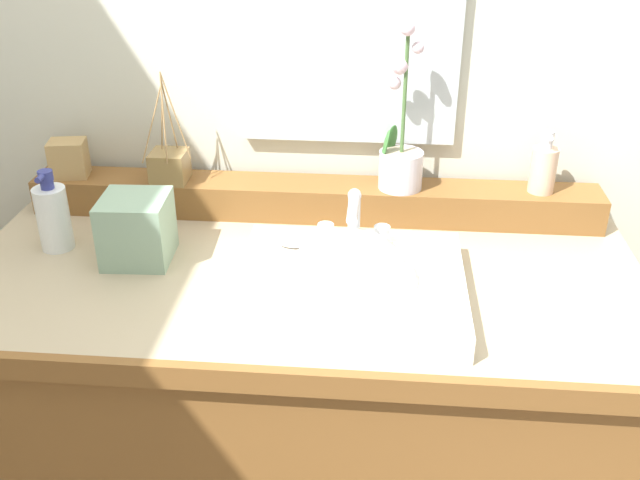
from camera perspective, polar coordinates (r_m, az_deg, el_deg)
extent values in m
cube|color=beige|center=(1.69, 0.00, 17.73)|extent=(3.11, 0.20, 2.49)
cube|color=brown|center=(1.69, -1.32, -15.04)|extent=(1.32, 0.62, 0.78)
cube|color=tan|center=(1.44, -1.50, -3.00)|extent=(1.34, 0.64, 0.04)
cube|color=brown|center=(1.18, -3.26, -10.95)|extent=(1.34, 0.02, 0.04)
cube|color=brown|center=(1.64, -0.54, 3.23)|extent=(1.27, 0.11, 0.08)
cube|color=white|center=(1.33, 2.35, -3.67)|extent=(0.41, 0.37, 0.05)
sphere|color=white|center=(1.33, 2.29, -4.58)|extent=(0.26, 0.26, 0.26)
cylinder|color=silver|center=(1.41, 2.68, 1.66)|extent=(0.02, 0.02, 0.10)
cylinder|color=silver|center=(1.34, 2.61, 2.55)|extent=(0.02, 0.11, 0.02)
sphere|color=silver|center=(1.39, 2.72, 3.51)|extent=(0.03, 0.03, 0.03)
cylinder|color=silver|center=(1.43, 0.44, 0.59)|extent=(0.03, 0.03, 0.04)
cylinder|color=silver|center=(1.42, 4.86, 0.41)|extent=(0.03, 0.03, 0.04)
ellipsoid|color=beige|center=(1.41, -2.03, -0.04)|extent=(0.07, 0.04, 0.02)
cylinder|color=silver|center=(1.60, 6.32, 5.48)|extent=(0.10, 0.10, 0.08)
cylinder|color=tan|center=(1.58, 6.39, 6.66)|extent=(0.08, 0.08, 0.01)
cylinder|color=#476B38|center=(1.54, 6.66, 11.43)|extent=(0.01, 0.01, 0.26)
ellipsoid|color=#387033|center=(1.57, 5.14, 7.37)|extent=(0.03, 0.03, 0.07)
ellipsoid|color=#387033|center=(1.60, 5.61, 7.77)|extent=(0.04, 0.04, 0.07)
sphere|color=silver|center=(1.55, 5.87, 12.11)|extent=(0.03, 0.03, 0.03)
sphere|color=silver|center=(1.53, 6.27, 13.38)|extent=(0.04, 0.04, 0.04)
sphere|color=silver|center=(1.51, 7.68, 14.69)|extent=(0.02, 0.02, 0.02)
sphere|color=silver|center=(1.50, 6.88, 16.11)|extent=(0.03, 0.03, 0.03)
cylinder|color=beige|center=(1.64, 17.05, 5.24)|extent=(0.06, 0.06, 0.10)
cylinder|color=silver|center=(1.62, 17.33, 7.15)|extent=(0.02, 0.02, 0.02)
cylinder|color=silver|center=(1.61, 17.43, 7.78)|extent=(0.02, 0.02, 0.02)
cylinder|color=silver|center=(1.59, 17.55, 7.72)|extent=(0.01, 0.03, 0.01)
cube|color=olive|center=(1.66, -11.68, 5.66)|extent=(0.08, 0.08, 0.07)
cylinder|color=#9E7A4C|center=(1.61, -11.21, 9.45)|extent=(0.06, 0.01, 0.19)
cylinder|color=#9E7A4C|center=(1.63, -11.66, 9.42)|extent=(0.02, 0.03, 0.17)
cylinder|color=#9E7A4C|center=(1.64, -12.25, 8.91)|extent=(0.02, 0.02, 0.14)
cylinder|color=#9E7A4C|center=(1.61, -13.03, 8.80)|extent=(0.05, 0.05, 0.16)
cylinder|color=#9E7A4C|center=(1.60, -12.13, 9.28)|extent=(0.01, 0.05, 0.19)
cube|color=tan|center=(1.74, -19.05, 6.04)|extent=(0.09, 0.08, 0.08)
cylinder|color=white|center=(1.58, -20.11, 1.59)|extent=(0.07, 0.07, 0.13)
cylinder|color=navy|center=(1.55, -20.56, 4.10)|extent=(0.03, 0.03, 0.02)
cylinder|color=navy|center=(1.55, -20.68, 4.74)|extent=(0.03, 0.03, 0.02)
cylinder|color=navy|center=(1.53, -20.97, 4.61)|extent=(0.01, 0.04, 0.01)
cube|color=#85A68B|center=(1.49, -14.14, 0.85)|extent=(0.14, 0.14, 0.13)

